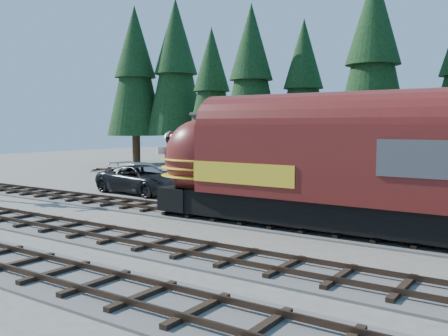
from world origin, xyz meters
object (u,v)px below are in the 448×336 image
Objects in this scene: pickup_truck_b at (143,175)px; locomotive at (308,170)px; pickup_truck_a at (142,179)px; caboose at (252,149)px; depot at (313,153)px.

locomotive is at bearing -101.07° from pickup_truck_b.
pickup_truck_a reaches higher than pickup_truck_b.
pickup_truck_b is at bearing -122.08° from caboose.
pickup_truck_a is 2.99m from pickup_truck_b.
locomotive is at bearing -102.61° from pickup_truck_a.
pickup_truck_a is at bearing -105.32° from caboose.
pickup_truck_a is (-2.65, -9.68, -1.71)m from caboose.
locomotive is 2.45× the size of pickup_truck_a.
locomotive reaches higher than pickup_truck_a.
pickup_truck_b is at bearing 179.98° from depot.
caboose is at bearing 138.87° from depot.
caboose is at bearing 128.92° from locomotive.
pickup_truck_a is at bearing 162.79° from locomotive.
pickup_truck_b is (-4.70, -7.49, -1.75)m from caboose.
locomotive is 17.36m from pickup_truck_b.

